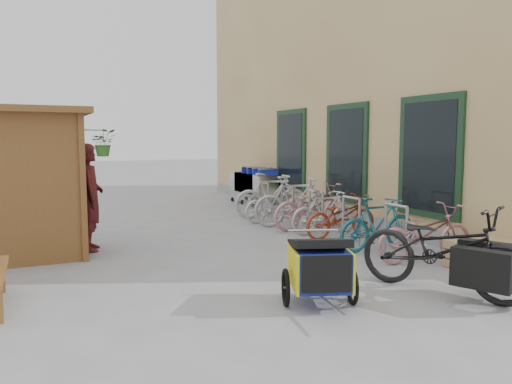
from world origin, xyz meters
name	(u,v)px	position (x,y,z in m)	size (l,w,h in m)	color
ground	(270,273)	(0.00, 0.00, 0.00)	(80.00, 80.00, 0.00)	#969698
building	(406,81)	(6.49, 4.50, 3.49)	(6.07, 13.00, 7.00)	tan
kiosk	(12,162)	(-3.28, 2.47, 1.55)	(2.49, 1.65, 2.40)	brown
bike_rack	(316,207)	(2.30, 2.40, 0.52)	(0.05, 5.35, 0.86)	#A5A8AD
pallet_stack	(500,258)	(3.00, -1.40, 0.21)	(1.00, 1.20, 0.40)	tan
shopping_carts	(252,183)	(3.00, 6.92, 0.65)	(0.62, 2.10, 1.12)	silver
child_trailer	(319,265)	(-0.12, -1.47, 0.46)	(0.94, 1.43, 0.83)	navy
cargo_bike	(444,250)	(1.48, -1.80, 0.55)	(1.50, 2.26, 1.12)	black
person_kiosk	(90,197)	(-2.11, 2.62, 0.92)	(0.67, 0.44, 1.84)	maroon
bike_0	(425,233)	(2.47, -0.47, 0.45)	(0.60, 1.72, 0.91)	#BA7881
bike_1	(378,224)	(2.31, 0.46, 0.47)	(0.44, 1.55, 0.93)	#1C6070
bike_2	(341,217)	(2.40, 1.65, 0.42)	(0.56, 1.61, 0.85)	maroon
bike_3	(325,212)	(2.34, 2.13, 0.45)	(0.43, 1.51, 0.91)	beige
bike_4	(312,206)	(2.41, 2.72, 0.49)	(0.65, 1.87, 0.98)	#BA7881
bike_5	(295,201)	(2.26, 3.19, 0.56)	(0.52, 1.85, 1.11)	#A6A5AA
bike_6	(276,203)	(2.19, 3.93, 0.43)	(0.56, 1.62, 0.85)	beige
bike_7	(271,195)	(2.35, 4.49, 0.55)	(0.52, 1.83, 1.10)	beige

